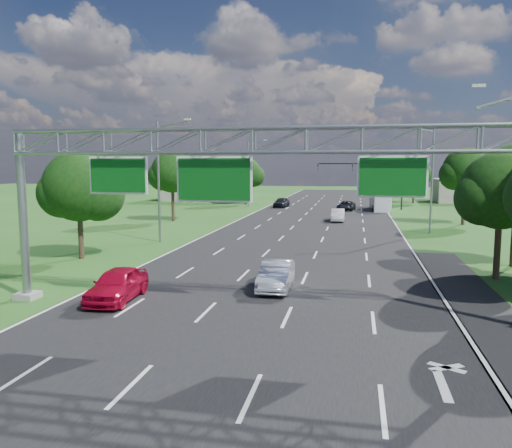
% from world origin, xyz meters
% --- Properties ---
extents(ground, '(220.00, 220.00, 0.00)m').
position_xyz_m(ground, '(0.00, 30.00, 0.00)').
color(ground, '#1B4F17').
rests_on(ground, ground).
extents(road, '(18.00, 180.00, 0.02)m').
position_xyz_m(road, '(0.00, 30.00, 0.00)').
color(road, black).
rests_on(road, ground).
extents(road_flare, '(3.00, 30.00, 0.02)m').
position_xyz_m(road_flare, '(10.20, 14.00, 0.00)').
color(road_flare, black).
rests_on(road_flare, ground).
extents(sign_gantry, '(23.50, 1.00, 9.56)m').
position_xyz_m(sign_gantry, '(0.33, 12.00, 6.89)').
color(sign_gantry, gray).
rests_on(sign_gantry, ground).
extents(traffic_signal, '(12.21, 0.24, 7.00)m').
position_xyz_m(traffic_signal, '(7.48, 65.00, 5.17)').
color(traffic_signal, black).
rests_on(traffic_signal, ground).
extents(streetlight_l_near, '(2.97, 0.22, 10.16)m').
position_xyz_m(streetlight_l_near, '(-11.30, 30.00, 5.58)').
color(streetlight_l_near, gray).
rests_on(streetlight_l_near, ground).
extents(streetlight_l_far, '(2.97, 0.22, 10.16)m').
position_xyz_m(streetlight_l_far, '(-11.30, 65.00, 5.58)').
color(streetlight_l_far, gray).
rests_on(streetlight_l_far, ground).
extents(streetlight_r_mid, '(2.97, 0.22, 10.16)m').
position_xyz_m(streetlight_r_mid, '(11.30, 40.00, 5.58)').
color(streetlight_r_mid, gray).
rests_on(streetlight_r_mid, ground).
extents(tree_verge_la, '(5.76, 4.80, 7.40)m').
position_xyz_m(tree_verge_la, '(-13.92, 22.04, 4.76)').
color(tree_verge_la, '#2D2116').
rests_on(tree_verge_la, ground).
extents(tree_verge_lb, '(5.76, 4.80, 8.06)m').
position_xyz_m(tree_verge_lb, '(-15.92, 45.04, 5.41)').
color(tree_verge_lb, '#2D2116').
rests_on(tree_verge_lb, ground).
extents(tree_verge_lc, '(5.76, 4.80, 7.62)m').
position_xyz_m(tree_verge_lc, '(-12.92, 70.04, 4.98)').
color(tree_verge_lc, '#2D2116').
rests_on(tree_verge_lc, ground).
extents(tree_verge_rd, '(5.76, 4.80, 8.28)m').
position_xyz_m(tree_verge_rd, '(16.08, 48.04, 5.63)').
color(tree_verge_rd, '#2D2116').
rests_on(tree_verge_rd, ground).
extents(tree_verge_re, '(5.76, 4.80, 7.84)m').
position_xyz_m(tree_verge_re, '(14.08, 78.04, 5.20)').
color(tree_verge_re, '#2D2116').
rests_on(tree_verge_re, ground).
extents(building_left, '(14.00, 10.00, 5.00)m').
position_xyz_m(building_left, '(-22.00, 78.00, 2.50)').
color(building_left, gray).
rests_on(building_left, ground).
extents(building_right, '(12.00, 9.00, 4.00)m').
position_xyz_m(building_right, '(24.00, 82.00, 2.00)').
color(building_right, gray).
rests_on(building_right, ground).
extents(red_coupe, '(2.17, 4.72, 1.57)m').
position_xyz_m(red_coupe, '(-6.54, 12.56, 0.78)').
color(red_coupe, '#B60828').
rests_on(red_coupe, ground).
extents(silver_sedan, '(1.66, 4.47, 1.46)m').
position_xyz_m(silver_sedan, '(0.57, 16.29, 0.73)').
color(silver_sedan, silver).
rests_on(silver_sedan, ground).
extents(car_queue_b, '(2.77, 5.00, 1.33)m').
position_xyz_m(car_queue_b, '(3.24, 62.42, 0.66)').
color(car_queue_b, black).
rests_on(car_queue_b, ground).
extents(car_queue_c, '(2.28, 4.57, 1.50)m').
position_xyz_m(car_queue_c, '(-6.51, 65.77, 0.75)').
color(car_queue_c, black).
rests_on(car_queue_c, ground).
extents(car_queue_d, '(1.55, 4.27, 1.40)m').
position_xyz_m(car_queue_d, '(2.58, 48.60, 0.70)').
color(car_queue_d, silver).
rests_on(car_queue_d, ground).
extents(box_truck, '(2.87, 8.01, 2.96)m').
position_xyz_m(box_truck, '(8.00, 64.03, 1.42)').
color(box_truck, silver).
rests_on(box_truck, ground).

